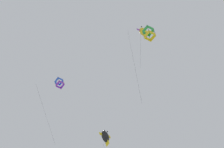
{
  "coord_description": "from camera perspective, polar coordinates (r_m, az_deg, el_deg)",
  "views": [
    {
      "loc": [
        33.48,
        22.57,
        9.99
      ],
      "look_at": [
        2.37,
        0.28,
        37.03
      ],
      "focal_mm": 61.17,
      "sensor_mm": 36.0,
      "label": 1
    }
  ],
  "objects": [
    {
      "name": "kite_fish_near_right",
      "position": [
        46.54,
        4.72,
        6.28
      ],
      "size": [
        2.27,
        1.86,
        6.3
      ],
      "rotation": [
        0.5,
        0.0,
        5.81
      ],
      "color": "yellow"
    },
    {
      "name": "kite_fish_far_centre",
      "position": [
        51.12,
        -1.01,
        -9.34
      ],
      "size": [
        1.78,
        1.81,
        5.39
      ],
      "rotation": [
        0.39,
        0.0,
        5.99
      ],
      "color": "black"
    },
    {
      "name": "kite_box_upper_right",
      "position": [
        41.35,
        5.53,
        6.02
      ],
      "size": [
        3.63,
        2.83,
        8.22
      ],
      "rotation": [
        0.22,
        0.0,
        5.93
      ],
      "color": "green"
    },
    {
      "name": "kite_box_low_drifter",
      "position": [
        50.43,
        -7.88,
        -1.41
      ],
      "size": [
        4.5,
        2.74,
        8.14
      ],
      "rotation": [
        0.46,
        0.0,
        6.08
      ],
      "color": "blue"
    }
  ]
}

